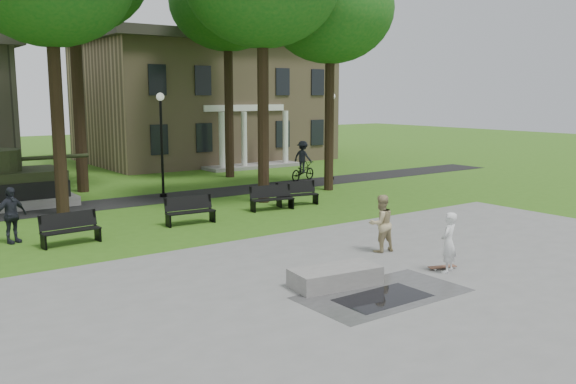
{
  "coord_description": "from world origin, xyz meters",
  "views": [
    {
      "loc": [
        -10.98,
        -13.38,
        4.63
      ],
      "look_at": [
        0.86,
        3.02,
        1.4
      ],
      "focal_mm": 38.0,
      "sensor_mm": 36.0,
      "label": 1
    }
  ],
  "objects_px": {
    "concrete_block": "(335,277)",
    "friend_watching": "(381,223)",
    "park_bench_0": "(70,228)",
    "skateboarder": "(448,242)",
    "cyclist": "(303,165)"
  },
  "relations": [
    {
      "from": "concrete_block",
      "to": "friend_watching",
      "type": "bearing_deg",
      "value": 28.24
    },
    {
      "from": "park_bench_0",
      "to": "skateboarder",
      "type": "bearing_deg",
      "value": -55.12
    },
    {
      "from": "park_bench_0",
      "to": "friend_watching",
      "type": "bearing_deg",
      "value": -45.16
    },
    {
      "from": "concrete_block",
      "to": "skateboarder",
      "type": "height_order",
      "value": "skateboarder"
    },
    {
      "from": "friend_watching",
      "to": "park_bench_0",
      "type": "height_order",
      "value": "friend_watching"
    },
    {
      "from": "concrete_block",
      "to": "park_bench_0",
      "type": "bearing_deg",
      "value": 116.14
    },
    {
      "from": "cyclist",
      "to": "park_bench_0",
      "type": "xyz_separation_m",
      "value": [
        -14.54,
        -7.12,
        -0.37
      ]
    },
    {
      "from": "skateboarder",
      "to": "park_bench_0",
      "type": "distance_m",
      "value": 11.44
    },
    {
      "from": "skateboarder",
      "to": "friend_watching",
      "type": "bearing_deg",
      "value": -113.28
    },
    {
      "from": "friend_watching",
      "to": "cyclist",
      "type": "distance_m",
      "value": 15.38
    },
    {
      "from": "skateboarder",
      "to": "friend_watching",
      "type": "relative_size",
      "value": 0.94
    },
    {
      "from": "skateboarder",
      "to": "park_bench_0",
      "type": "xyz_separation_m",
      "value": [
        -7.11,
        8.96,
        -0.3
      ]
    },
    {
      "from": "concrete_block",
      "to": "park_bench_0",
      "type": "xyz_separation_m",
      "value": [
        -3.98,
        8.11,
        0.28
      ]
    },
    {
      "from": "skateboarder",
      "to": "park_bench_0",
      "type": "relative_size",
      "value": 0.88
    },
    {
      "from": "skateboarder",
      "to": "cyclist",
      "type": "height_order",
      "value": "cyclist"
    }
  ]
}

